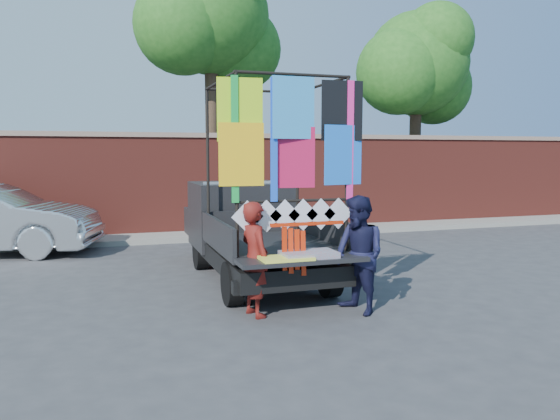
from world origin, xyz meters
name	(u,v)px	position (x,y,z in m)	size (l,w,h in m)	color
ground	(258,308)	(0.00, 0.00, 0.00)	(90.00, 90.00, 0.00)	#38383A
brick_wall	(183,183)	(0.00, 7.00, 1.33)	(30.00, 0.45, 2.61)	maroon
curb	(188,236)	(0.00, 6.30, 0.06)	(30.00, 1.20, 0.12)	gray
tree_mid	(212,20)	(1.02, 8.12, 5.70)	(4.20, 3.30, 7.73)	#38281C
tree_right	(419,67)	(7.52, 8.12, 4.75)	(4.20, 3.30, 6.62)	#38281C
pickup_truck	(247,228)	(0.42, 2.18, 0.79)	(1.98, 4.97, 3.13)	black
woman	(255,259)	(-0.13, -0.33, 0.74)	(0.54, 0.36, 1.49)	maroon
man	(359,255)	(1.19, -0.65, 0.78)	(0.75, 0.59, 1.55)	#151736
streamer_bundle	(300,240)	(0.42, -0.50, 0.99)	(1.01, 0.07, 0.69)	red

